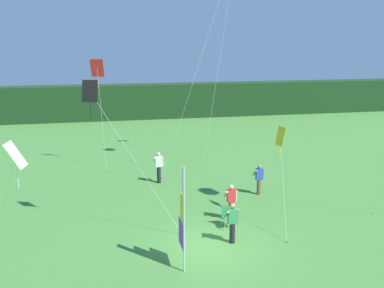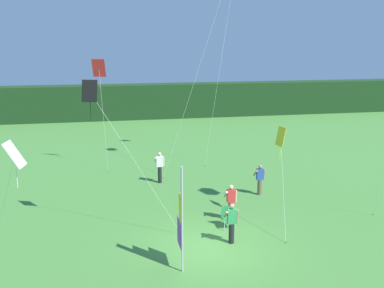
% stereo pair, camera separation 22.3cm
% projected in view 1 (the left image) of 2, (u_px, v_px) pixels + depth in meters
% --- Properties ---
extents(ground_plane, '(120.00, 120.00, 0.00)m').
position_uv_depth(ground_plane, '(212.00, 246.00, 17.21)').
color(ground_plane, '#478438').
extents(distant_treeline, '(80.00, 2.40, 3.48)m').
position_uv_depth(distant_treeline, '(140.00, 101.00, 45.08)').
color(distant_treeline, '#193819').
rests_on(distant_treeline, ground).
extents(banner_flag, '(0.06, 1.03, 3.83)m').
position_uv_depth(banner_flag, '(182.00, 219.00, 15.21)').
color(banner_flag, '#B7B7BC').
rests_on(banner_flag, ground).
extents(person_near_banner, '(0.55, 0.48, 1.66)m').
position_uv_depth(person_near_banner, '(231.00, 201.00, 19.56)').
color(person_near_banner, brown).
rests_on(person_near_banner, ground).
extents(person_mid_field, '(0.55, 0.48, 1.62)m').
position_uv_depth(person_mid_field, '(259.00, 179.00, 22.82)').
color(person_mid_field, brown).
rests_on(person_mid_field, ground).
extents(person_far_left, '(0.55, 0.48, 1.78)m').
position_uv_depth(person_far_left, '(159.00, 167.00, 24.67)').
color(person_far_left, black).
rests_on(person_far_left, ground).
extents(person_far_right, '(0.55, 0.48, 1.66)m').
position_uv_depth(person_far_right, '(233.00, 222.00, 17.33)').
color(person_far_right, black).
rests_on(person_far_right, ground).
extents(folding_chair, '(0.51, 0.51, 0.89)m').
position_uv_depth(folding_chair, '(228.00, 215.00, 18.93)').
color(folding_chair, '#BCBCC1').
rests_on(folding_chair, ground).
extents(kite_yellow_diamond_0, '(0.70, 2.69, 4.25)m').
position_uv_depth(kite_yellow_diamond_0, '(281.00, 140.00, 18.95)').
color(kite_yellow_diamond_0, brown).
rests_on(kite_yellow_diamond_0, ground).
extents(kite_white_diamond_3, '(1.87, 2.98, 4.59)m').
position_uv_depth(kite_white_diamond_3, '(15.00, 158.00, 14.73)').
color(kite_white_diamond_3, brown).
rests_on(kite_white_diamond_3, ground).
extents(kite_black_diamond_4, '(3.82, 1.46, 6.35)m').
position_uv_depth(kite_black_diamond_4, '(94.00, 98.00, 17.45)').
color(kite_black_diamond_4, brown).
rests_on(kite_black_diamond_4, ground).
extents(kite_red_diamond_6, '(0.85, 1.47, 6.78)m').
position_uv_depth(kite_red_diamond_6, '(97.00, 71.00, 26.50)').
color(kite_red_diamond_6, brown).
rests_on(kite_red_diamond_6, ground).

